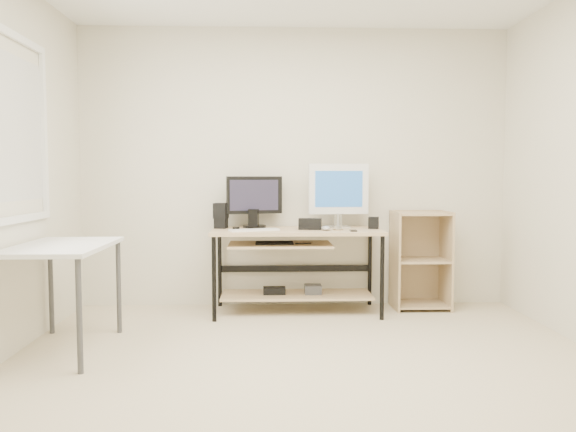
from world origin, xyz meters
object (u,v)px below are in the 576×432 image
Objects in this scene: black_monitor at (254,198)px; audio_controller at (254,219)px; side_table at (62,256)px; shelf_unit at (419,259)px; white_imac at (339,191)px; desk at (294,253)px.

black_monitor is 2.90× the size of audio_controller.
side_table is 3.09m from shelf_unit.
side_table is 2.44m from white_imac.
shelf_unit is (2.83, 1.22, -0.22)m from side_table.
white_imac reaches higher than audio_controller.
audio_controller reaches higher than desk.
white_imac is at bearing 30.37° from side_table.
white_imac is (0.77, -0.03, 0.07)m from black_monitor.
black_monitor is 0.87× the size of white_imac.
audio_controller is (-1.54, -0.07, 0.39)m from shelf_unit.
desk is 2.56× the size of white_imac.
audio_controller reaches higher than side_table.
side_table is at bearing -156.67° from shelf_unit.
side_table is 1.83m from black_monitor.
side_table is at bearing -149.73° from black_monitor.
desk is at bearing -0.27° from audio_controller.
black_monitor reaches higher than shelf_unit.
black_monitor is at bearing 173.57° from white_imac.
desk is 2.93× the size of black_monitor.
side_table is at bearing -147.35° from desk.
audio_controller is at bearing -106.39° from black_monitor.
desk is 1.97m from side_table.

